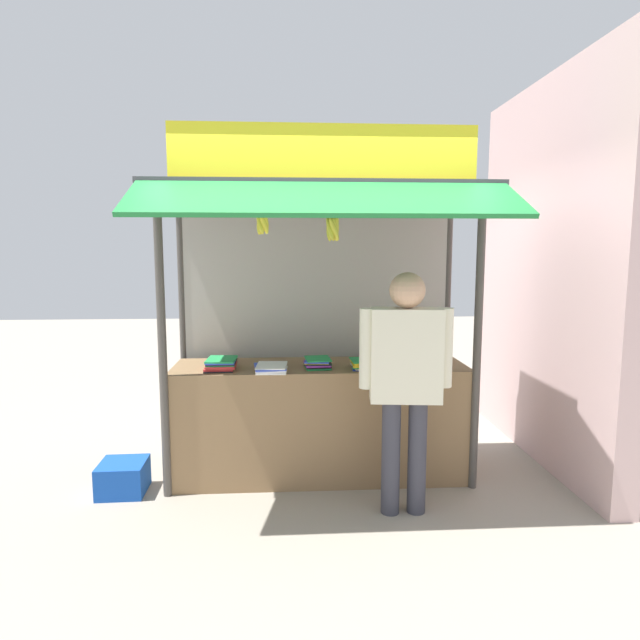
# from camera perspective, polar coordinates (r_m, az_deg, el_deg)

# --- Properties ---
(ground_plane) EXTENTS (20.00, 20.00, 0.00)m
(ground_plane) POSITION_cam_1_polar(r_m,az_deg,el_deg) (4.45, 0.00, -15.96)
(ground_plane) COLOR #9E9384
(stall_counter) EXTENTS (2.25, 0.62, 0.88)m
(stall_counter) POSITION_cam_1_polar(r_m,az_deg,el_deg) (4.29, 0.00, -10.54)
(stall_counter) COLOR olive
(stall_counter) RESTS_ON ground
(stall_structure) EXTENTS (2.45, 1.50, 2.58)m
(stall_structure) POSITION_cam_1_polar(r_m,az_deg,el_deg) (4.20, -0.09, 4.61)
(stall_structure) COLOR #4C4742
(stall_structure) RESTS_ON ground
(water_bottle_back_right) EXTENTS (0.08, 0.08, 0.29)m
(water_bottle_back_right) POSITION_cam_1_polar(r_m,az_deg,el_deg) (4.38, 9.51, -2.47)
(water_bottle_back_right) COLOR silver
(water_bottle_back_right) RESTS_ON stall_counter
(water_bottle_far_left) EXTENTS (0.08, 0.08, 0.29)m
(water_bottle_far_left) POSITION_cam_1_polar(r_m,az_deg,el_deg) (4.48, 13.12, -2.38)
(water_bottle_far_left) COLOR silver
(water_bottle_far_left) RESTS_ON stall_counter
(water_bottle_center) EXTENTS (0.06, 0.06, 0.23)m
(water_bottle_center) POSITION_cam_1_polar(r_m,az_deg,el_deg) (4.37, 12.28, -2.96)
(water_bottle_center) COLOR silver
(water_bottle_center) RESTS_ON stall_counter
(magazine_stack_rear_center) EXTENTS (0.21, 0.25, 0.07)m
(magazine_stack_rear_center) POSITION_cam_1_polar(r_m,az_deg,el_deg) (4.06, -0.26, -4.56)
(magazine_stack_rear_center) COLOR green
(magazine_stack_rear_center) RESTS_ON stall_counter
(magazine_stack_back_left) EXTENTS (0.24, 0.29, 0.08)m
(magazine_stack_back_left) POSITION_cam_1_polar(r_m,az_deg,el_deg) (4.08, -10.47, -4.59)
(magazine_stack_back_left) COLOR black
(magazine_stack_back_left) RESTS_ON stall_counter
(magazine_stack_front_left) EXTENTS (0.25, 0.31, 0.05)m
(magazine_stack_front_left) POSITION_cam_1_polar(r_m,az_deg,el_deg) (3.98, -5.26, -5.06)
(magazine_stack_front_left) COLOR white
(magazine_stack_front_left) RESTS_ON stall_counter
(magazine_stack_far_right) EXTENTS (0.22, 0.26, 0.07)m
(magazine_stack_far_right) POSITION_cam_1_polar(r_m,az_deg,el_deg) (4.06, 4.81, -4.68)
(magazine_stack_far_right) COLOR blue
(magazine_stack_far_right) RESTS_ON stall_counter
(banana_bunch_rightmost) EXTENTS (0.10, 0.10, 0.23)m
(banana_bunch_rightmost) POSITION_cam_1_polar(r_m,az_deg,el_deg) (3.67, -6.13, 10.10)
(banana_bunch_rightmost) COLOR #332D23
(banana_bunch_inner_left) EXTENTS (0.11, 0.11, 0.28)m
(banana_bunch_inner_left) POSITION_cam_1_polar(r_m,az_deg,el_deg) (3.68, 1.39, 9.65)
(banana_bunch_inner_left) COLOR #332D23
(vendor_person) EXTENTS (0.62, 0.24, 1.62)m
(vendor_person) POSITION_cam_1_polar(r_m,az_deg,el_deg) (3.58, 9.06, -5.35)
(vendor_person) COLOR #383842
(vendor_person) RESTS_ON ground
(plastic_crate) EXTENTS (0.34, 0.34, 0.23)m
(plastic_crate) POSITION_cam_1_polar(r_m,az_deg,el_deg) (4.34, -20.13, -15.38)
(plastic_crate) COLOR #194CB2
(plastic_crate) RESTS_ON ground
(neighbour_wall) EXTENTS (0.20, 2.40, 3.15)m
(neighbour_wall) POSITION_cam_1_polar(r_m,az_deg,el_deg) (4.89, 23.08, 4.63)
(neighbour_wall) COLOR beige
(neighbour_wall) RESTS_ON ground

